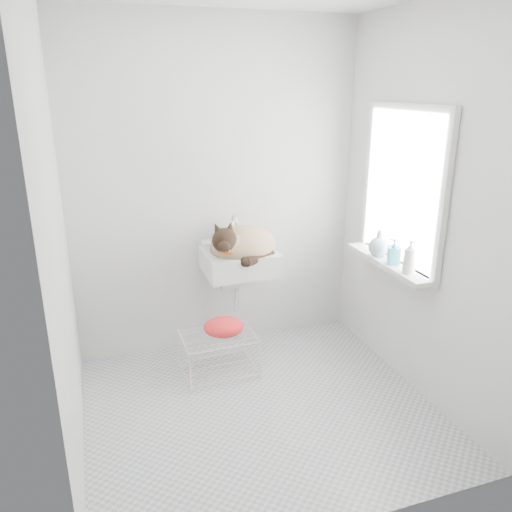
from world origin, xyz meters
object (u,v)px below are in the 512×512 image
object	(u,v)px
bottle_a	(408,272)
bottle_b	(393,264)
wire_rack	(219,354)
bottle_c	(378,255)
cat	(241,246)
sink	(239,251)

from	to	relation	value
bottle_a	bottle_b	distance (m)	0.18
wire_rack	bottle_c	xyz separation A→B (m)	(1.14, -0.20, 0.70)
cat	bottle_c	distance (m)	0.99
wire_rack	bottle_b	distance (m)	1.39
bottle_a	bottle_b	world-z (taller)	bottle_a
wire_rack	sink	bearing A→B (deg)	44.46
sink	bottle_c	size ratio (longest dim) A/B	2.78
bottle_b	bottle_c	xyz separation A→B (m)	(0.00, 0.19, 0.00)
wire_rack	bottle_a	bearing A→B (deg)	-26.21
sink	bottle_a	bearing A→B (deg)	-40.88
wire_rack	cat	bearing A→B (deg)	40.80
wire_rack	bottle_a	xyz separation A→B (m)	(1.14, -0.56, 0.70)
cat	bottle_b	distance (m)	1.08
cat	bottle_b	bearing A→B (deg)	-43.34
sink	bottle_b	xyz separation A→B (m)	(0.91, -0.61, 0.00)
cat	wire_rack	size ratio (longest dim) A/B	1.10
bottle_b	bottle_c	distance (m)	0.19
wire_rack	bottle_c	size ratio (longest dim) A/B	2.72
bottle_c	cat	bearing A→B (deg)	155.86
bottle_a	bottle_c	distance (m)	0.37
wire_rack	bottle_a	world-z (taller)	bottle_a
bottle_c	bottle_b	bearing A→B (deg)	-90.00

